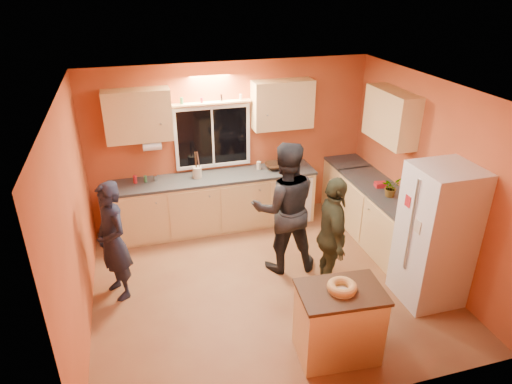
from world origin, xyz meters
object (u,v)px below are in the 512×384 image
object	(u,v)px
person_left	(113,241)
person_right	(332,237)
refrigerator	(436,236)
person_center	(285,208)
island	(338,322)

from	to	relation	value
person_left	person_right	distance (m)	2.73
refrigerator	person_center	xyz separation A→B (m)	(-1.55, 1.13, 0.03)
person_right	island	bearing A→B (deg)	171.84
island	person_center	bearing A→B (deg)	95.42
refrigerator	person_right	xyz separation A→B (m)	(-1.14, 0.48, -0.10)
island	person_center	xyz separation A→B (m)	(-0.02, 1.73, 0.50)
person_left	person_center	size ratio (longest dim) A/B	0.84
island	person_center	world-z (taller)	person_center
island	person_left	size ratio (longest dim) A/B	0.59
person_center	refrigerator	bearing A→B (deg)	151.05
person_center	person_right	bearing A→B (deg)	129.16
person_left	person_right	size ratio (longest dim) A/B	0.99
refrigerator	person_right	size ratio (longest dim) A/B	1.13
person_right	refrigerator	bearing A→B (deg)	-100.89
island	person_center	distance (m)	1.80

